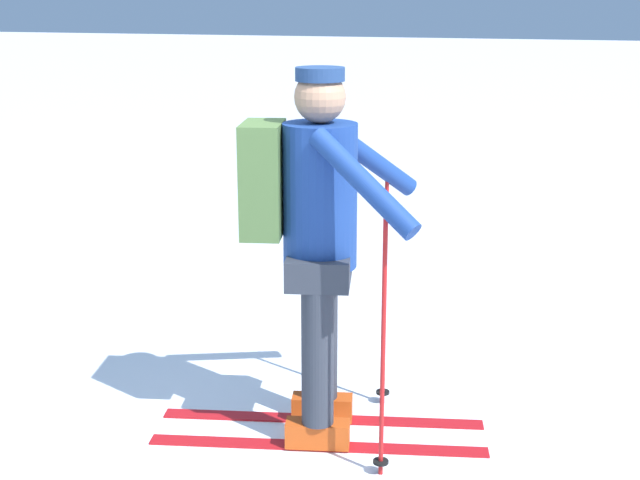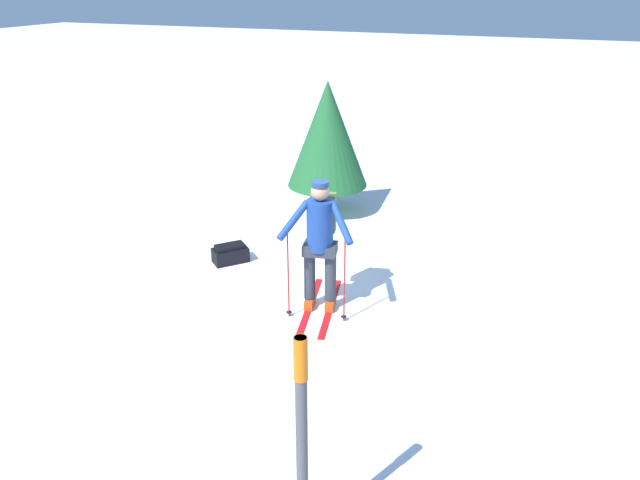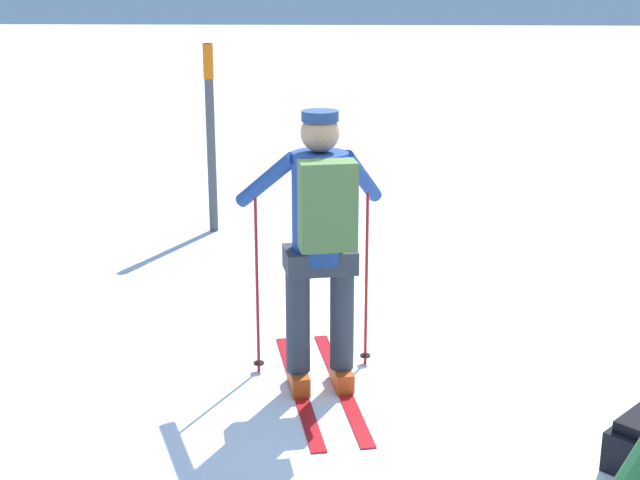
# 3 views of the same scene
# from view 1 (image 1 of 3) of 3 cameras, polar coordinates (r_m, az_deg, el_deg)

# --- Properties ---
(ground_plane) EXTENTS (80.00, 80.00, 0.00)m
(ground_plane) POSITION_cam_1_polar(r_m,az_deg,el_deg) (4.12, -1.82, -14.65)
(ground_plane) COLOR white
(skier) EXTENTS (0.95, 1.64, 1.76)m
(skier) POSITION_cam_1_polar(r_m,az_deg,el_deg) (4.07, -0.39, 0.63)
(skier) COLOR red
(skier) RESTS_ON ground_plane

